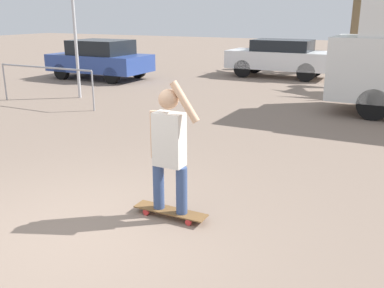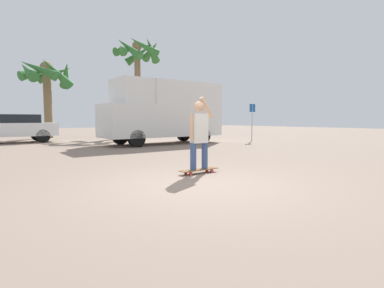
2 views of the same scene
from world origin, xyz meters
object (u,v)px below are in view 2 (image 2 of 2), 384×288
(palm_tree_near_van, at_px, (138,57))
(camper_van, at_px, (165,111))
(skateboard, at_px, (199,170))
(person_skateboarder, at_px, (199,131))
(parked_car_white, at_px, (14,128))
(palm_tree_center_background, at_px, (47,77))
(street_sign, at_px, (252,117))

(palm_tree_near_van, bearing_deg, camper_van, -105.51)
(skateboard, relative_size, person_skateboarder, 0.59)
(person_skateboarder, distance_m, palm_tree_near_van, 15.91)
(parked_car_white, height_order, palm_tree_near_van, palm_tree_near_van)
(person_skateboarder, distance_m, camper_van, 8.55)
(camper_van, height_order, palm_tree_near_van, palm_tree_near_van)
(person_skateboarder, distance_m, palm_tree_center_background, 16.49)
(camper_van, distance_m, street_sign, 4.97)
(palm_tree_near_van, relative_size, street_sign, 3.31)
(palm_tree_near_van, bearing_deg, street_sign, -70.27)
(street_sign, bearing_deg, camper_van, 161.53)
(camper_van, relative_size, palm_tree_center_background, 1.19)
(camper_van, distance_m, palm_tree_center_background, 9.63)
(person_skateboarder, height_order, palm_tree_near_van, palm_tree_near_van)
(palm_tree_near_van, bearing_deg, palm_tree_center_background, 159.29)
(camper_van, bearing_deg, palm_tree_center_background, 113.23)
(street_sign, bearing_deg, parked_car_white, 147.85)
(skateboard, relative_size, parked_car_white, 0.24)
(skateboard, relative_size, street_sign, 0.47)
(camper_van, bearing_deg, street_sign, -18.47)
(parked_car_white, xyz_separation_m, palm_tree_center_background, (2.38, 3.39, 3.19))
(person_skateboarder, bearing_deg, skateboard, 0.00)
(camper_van, bearing_deg, person_skateboarder, -116.68)
(camper_van, distance_m, palm_tree_near_van, 7.83)
(camper_van, xyz_separation_m, parked_car_white, (-6.07, 5.20, -0.87))
(skateboard, xyz_separation_m, street_sign, (8.53, 6.05, 1.27))
(parked_car_white, relative_size, palm_tree_center_background, 0.80)
(person_skateboarder, distance_m, parked_car_white, 13.01)
(parked_car_white, bearing_deg, palm_tree_near_van, 9.46)
(skateboard, height_order, palm_tree_center_background, palm_tree_center_background)
(camper_van, distance_m, parked_car_white, 8.04)
(palm_tree_center_background, height_order, street_sign, palm_tree_center_background)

